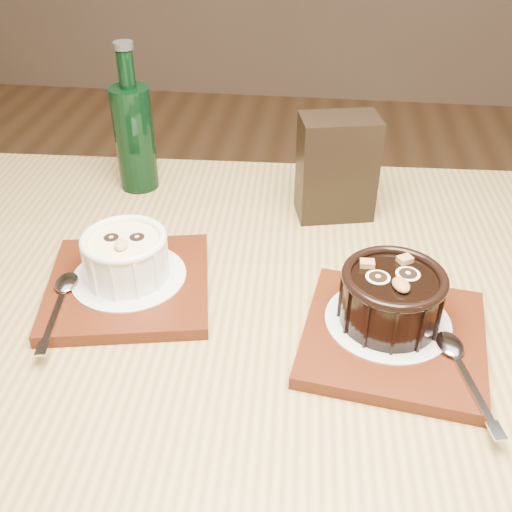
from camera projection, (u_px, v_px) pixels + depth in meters
The scene contains 11 objects.
table at pixel (260, 390), 0.68m from camera, with size 1.23×0.85×0.75m.
tray_left at pixel (129, 285), 0.68m from camera, with size 0.18×0.18×0.01m, color #511F0D.
doily_left at pixel (129, 276), 0.68m from camera, with size 0.13×0.13×0.00m, color white.
ramekin_white at pixel (126, 254), 0.67m from camera, with size 0.10×0.10×0.06m.
spoon_left at pixel (59, 302), 0.64m from camera, with size 0.03×0.13×0.01m, color silver, non-canonical shape.
tray_right at pixel (393, 337), 0.61m from camera, with size 0.18×0.18×0.01m, color #511F0D.
doily_right at pixel (388, 320), 0.62m from camera, with size 0.13×0.13×0.00m, color white.
ramekin_dark at pixel (392, 295), 0.60m from camera, with size 0.11×0.11×0.06m.
spoon_right at pixel (464, 370), 0.56m from camera, with size 0.03×0.13×0.01m, color silver, non-canonical shape.
condiment_stand at pixel (337, 168), 0.79m from camera, with size 0.10×0.06×0.14m, color black.
green_bottle at pixel (134, 135), 0.85m from camera, with size 0.06×0.06×0.21m.
Camera 1 is at (-0.05, -0.72, 1.18)m, focal length 42.00 mm.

